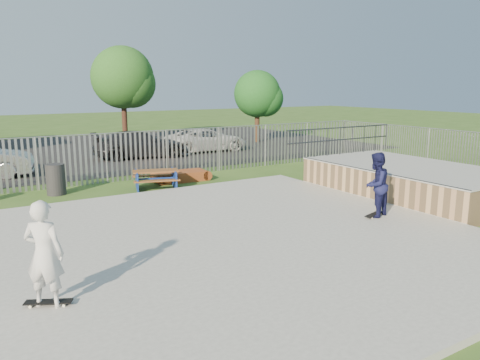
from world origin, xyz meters
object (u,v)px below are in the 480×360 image
picnic_table (156,179)px  car_white (206,140)px  car_dark (140,144)px  skater_white (44,254)px  skater_navy (376,185)px  funbox (181,176)px  trash_bin_grey (56,179)px  tree_right (257,94)px  tree_mid (123,78)px

picnic_table → car_white: bearing=68.1°
car_dark → skater_white: 17.86m
picnic_table → car_white: size_ratio=0.42×
car_dark → skater_navy: skater_navy is taller
funbox → skater_navy: (2.26, -8.33, 0.89)m
trash_bin_grey → tree_right: 18.01m
picnic_table → tree_right: tree_right is taller
trash_bin_grey → tree_mid: tree_mid is taller
car_dark → car_white: size_ratio=1.03×
picnic_table → car_white: 10.37m
skater_navy → picnic_table: bearing=-80.1°
skater_white → tree_right: bearing=-94.7°
picnic_table → car_dark: bearing=90.7°
funbox → car_white: bearing=58.5°
funbox → tree_mid: tree_mid is taller
car_white → tree_mid: size_ratio=0.74×
picnic_table → tree_right: (11.66, 10.42, 2.94)m
skater_white → tree_mid: bearing=-73.8°
car_white → skater_navy: skater_navy is taller
tree_right → skater_white: tree_right is taller
car_white → skater_white: 20.33m
skater_white → trash_bin_grey: bearing=-64.2°
car_dark → picnic_table: bearing=172.5°
funbox → car_dark: car_dark is taller
trash_bin_grey → car_white: 12.20m
picnic_table → tree_right: size_ratio=0.41×
tree_mid → tree_right: bearing=-32.8°
tree_right → picnic_table: bearing=-138.2°
skater_white → funbox: bearing=-88.8°
trash_bin_grey → tree_mid: (7.34, 14.43, 3.84)m
skater_navy → skater_white: bearing=-10.5°
trash_bin_grey → car_dark: size_ratio=0.22×
car_dark → skater_navy: (1.50, -15.23, 0.34)m
picnic_table → trash_bin_grey: trash_bin_grey is taller
picnic_table → tree_right: 15.90m
trash_bin_grey → funbox: bearing=-1.4°
car_white → tree_right: tree_right is taller
skater_navy → funbox: bearing=-91.3°
funbox → tree_right: size_ratio=0.41×
trash_bin_grey → car_white: size_ratio=0.23×
skater_navy → skater_white: 9.11m
funbox → trash_bin_grey: size_ratio=1.82×
car_white → tree_right: size_ratio=0.99×
skater_white → picnic_table: bearing=-85.0°
picnic_table → tree_mid: size_ratio=0.31×
tree_mid → skater_navy: size_ratio=3.49×
trash_bin_grey → tree_mid: 16.64m
tree_mid → skater_navy: (-0.20, -22.88, -3.32)m
car_white → tree_mid: bearing=21.5°
tree_right → skater_white: 25.49m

